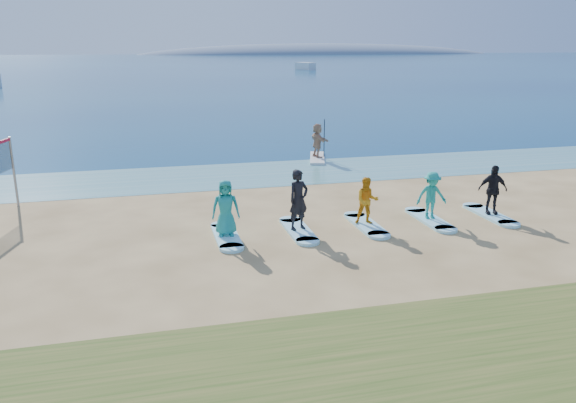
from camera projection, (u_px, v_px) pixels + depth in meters
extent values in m
plane|color=tan|center=(331.00, 258.00, 15.23)|extent=(600.00, 600.00, 0.00)
plane|color=teal|center=(257.00, 174.00, 25.03)|extent=(600.00, 600.00, 0.00)
plane|color=navy|center=(159.00, 63.00, 164.56)|extent=(600.00, 600.00, 0.00)
ellipsoid|color=slate|center=(323.00, 54.00, 317.56)|extent=(220.00, 56.00, 18.00)
cylinder|color=gray|center=(14.00, 172.00, 19.79)|extent=(0.09, 0.09, 2.50)
cube|color=silver|center=(317.00, 158.00, 28.25)|extent=(1.54, 3.07, 0.12)
imported|color=tan|center=(317.00, 140.00, 28.00)|extent=(0.76, 1.62, 1.68)
cube|color=silver|center=(305.00, 70.00, 125.61)|extent=(3.71, 5.71, 1.55)
cube|color=#A4EDFF|center=(226.00, 236.00, 16.84)|extent=(0.70, 2.20, 0.09)
imported|color=teal|center=(226.00, 208.00, 16.60)|extent=(0.86, 0.60, 1.68)
cube|color=#A4EDFF|center=(298.00, 230.00, 17.36)|extent=(0.70, 2.20, 0.09)
imported|color=black|center=(299.00, 200.00, 17.10)|extent=(0.80, 0.67, 1.87)
cube|color=#A4EDFF|center=(366.00, 225.00, 17.89)|extent=(0.70, 2.20, 0.09)
imported|color=orange|center=(367.00, 201.00, 17.67)|extent=(0.85, 0.73, 1.50)
cube|color=#A4EDFF|center=(430.00, 220.00, 18.42)|extent=(0.70, 2.20, 0.09)
imported|color=teal|center=(432.00, 195.00, 18.19)|extent=(1.06, 0.68, 1.55)
cube|color=#A4EDFF|center=(490.00, 215.00, 18.94)|extent=(0.70, 2.20, 0.09)
imported|color=black|center=(493.00, 190.00, 18.70)|extent=(1.04, 0.62, 1.66)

